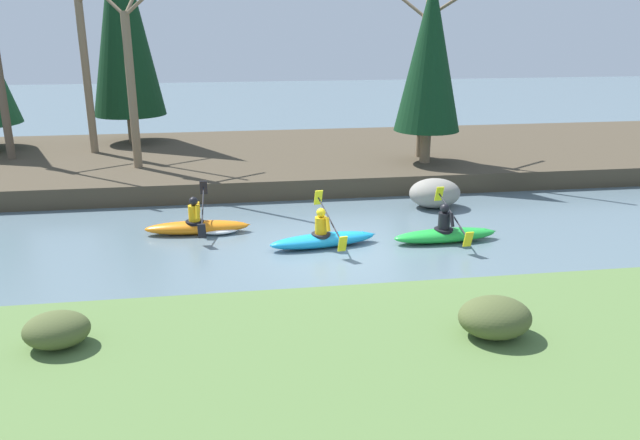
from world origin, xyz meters
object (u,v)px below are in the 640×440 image
at_px(kayaker_middle, 324,238).
at_px(kayaker_trailing, 201,226).
at_px(boulder_midstream, 435,193).
at_px(kayaker_lead, 446,233).

xyz_separation_m(kayaker_middle, kayaker_trailing, (-3.04, 1.48, -0.02)).
bearing_deg(kayaker_middle, boulder_midstream, 28.29).
relative_size(kayaker_trailing, boulder_midstream, 1.79).
relative_size(kayaker_lead, boulder_midstream, 1.80).
xyz_separation_m(kayaker_lead, kayaker_trailing, (-6.17, 1.59, -0.02)).
bearing_deg(kayaker_lead, kayaker_trailing, 162.23).
height_order(kayaker_lead, boulder_midstream, kayaker_lead).
xyz_separation_m(kayaker_trailing, boulder_midstream, (6.87, 1.43, 0.24)).
distance_m(kayaker_middle, kayaker_trailing, 3.38).
distance_m(kayaker_middle, boulder_midstream, 4.81).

